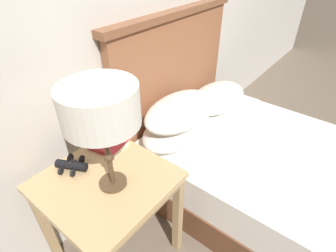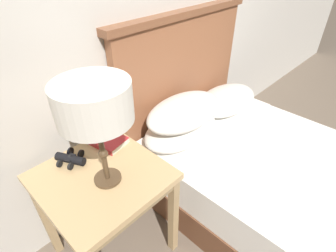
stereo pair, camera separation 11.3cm
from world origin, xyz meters
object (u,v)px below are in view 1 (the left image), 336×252
at_px(binoculars_pair, 72,165).
at_px(bed, 276,175).
at_px(table_lamp, 100,108).
at_px(book_on_nightstand, 108,145).
at_px(nightstand, 108,191).

bearing_deg(binoculars_pair, bed, -37.80).
distance_m(bed, table_lamp, 1.33).
bearing_deg(bed, table_lamp, 150.27).
bearing_deg(table_lamp, binoculars_pair, 104.15).
relative_size(book_on_nightstand, binoculars_pair, 1.28).
height_order(bed, table_lamp, bed).
distance_m(book_on_nightstand, binoculars_pair, 0.23).
bearing_deg(table_lamp, book_on_nightstand, 53.37).
distance_m(bed, binoculars_pair, 1.31).
bearing_deg(bed, book_on_nightstand, 135.41).
bearing_deg(nightstand, binoculars_pair, 105.84).
xyz_separation_m(bed, binoculars_pair, (-0.99, 0.77, 0.39)).
height_order(bed, book_on_nightstand, bed).
xyz_separation_m(nightstand, book_on_nightstand, (0.17, 0.17, 0.10)).
distance_m(nightstand, table_lamp, 0.51).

